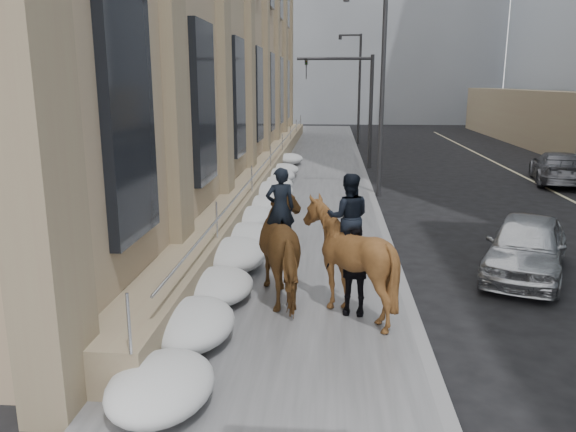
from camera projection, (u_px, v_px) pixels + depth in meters
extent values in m
plane|color=black|center=(274.00, 351.00, 9.86)|extent=(140.00, 140.00, 0.00)
cube|color=#48484B|center=(303.00, 216.00, 19.54)|extent=(5.00, 80.00, 0.12)
cube|color=slate|center=(379.00, 217.00, 19.34)|extent=(0.24, 80.00, 0.12)
cube|color=#826D54|center=(270.00, 163.00, 29.31)|extent=(1.10, 44.00, 0.90)
cylinder|color=silver|center=(279.00, 146.00, 29.07)|extent=(0.06, 42.00, 0.06)
cube|color=black|center=(239.00, 98.00, 21.73)|extent=(0.20, 2.20, 4.50)
cube|color=gray|center=(284.00, 42.00, 77.78)|extent=(24.00, 12.00, 20.00)
cylinder|color=#2D2D30|center=(382.00, 97.00, 22.28)|extent=(0.18, 0.18, 8.00)
cylinder|color=#2D2D30|center=(359.00, 90.00, 41.66)|extent=(0.18, 0.18, 8.00)
cube|color=#2D2D30|center=(350.00, 35.00, 40.81)|extent=(1.60, 0.15, 0.12)
cylinder|color=#2D2D30|center=(340.00, 37.00, 40.90)|extent=(0.24, 0.24, 0.30)
cylinder|color=#2D2D30|center=(371.00, 112.00, 30.26)|extent=(0.20, 0.20, 6.00)
cylinder|color=#2D2D30|center=(335.00, 59.00, 29.76)|extent=(4.00, 0.16, 0.16)
imported|color=black|center=(306.00, 68.00, 29.99)|extent=(0.18, 0.22, 1.10)
ellipsoid|color=#B9BCC0|center=(192.00, 324.00, 9.86)|extent=(1.50, 2.10, 0.68)
ellipsoid|color=#B9BCC0|center=(234.00, 255.00, 13.73)|extent=(1.60, 2.20, 0.72)
ellipsoid|color=#B9BCC0|center=(253.00, 218.00, 17.63)|extent=(1.40, 2.00, 0.64)
ellipsoid|color=#B9BCC0|center=(271.00, 192.00, 21.48)|extent=(1.70, 2.30, 0.76)
ellipsoid|color=#B9BCC0|center=(278.00, 176.00, 25.37)|extent=(1.50, 2.10, 0.66)
imported|color=#513418|center=(289.00, 247.00, 11.72)|extent=(2.00, 2.88, 2.22)
imported|color=black|center=(290.00, 209.00, 11.68)|extent=(0.73, 0.60, 1.72)
imported|color=#513117|center=(348.00, 258.00, 10.92)|extent=(1.84, 2.07, 2.27)
imported|color=black|center=(348.00, 217.00, 10.88)|extent=(0.84, 0.66, 1.72)
imported|color=black|center=(354.00, 268.00, 10.98)|extent=(1.13, 0.58, 1.85)
imported|color=#ADB0B5|center=(526.00, 246.00, 13.55)|extent=(3.28, 4.67, 1.47)
imported|color=#5A5C62|center=(558.00, 168.00, 25.93)|extent=(3.15, 5.42, 1.48)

